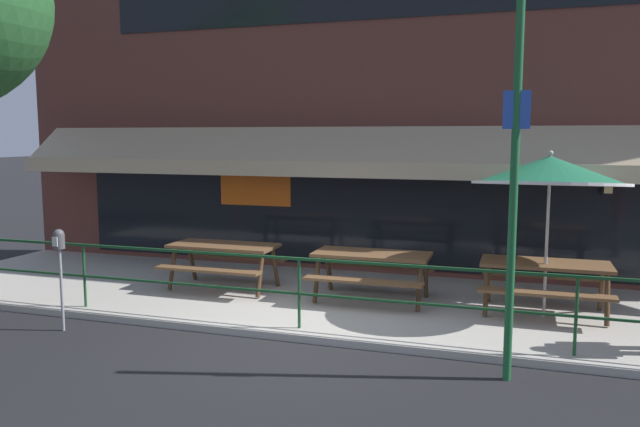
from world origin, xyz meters
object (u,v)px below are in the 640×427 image
at_px(picnic_table_right, 545,273).
at_px(street_sign_pole, 514,190).
at_px(picnic_table_centre, 372,263).
at_px(patio_umbrella_right, 550,172).
at_px(parking_meter_near, 59,249).
at_px(picnic_table_left, 224,253).

xyz_separation_m(picnic_table_right, street_sign_pole, (-0.45, -2.49, 1.40)).
relative_size(picnic_table_centre, street_sign_pole, 0.44).
relative_size(picnic_table_centre, patio_umbrella_right, 0.76).
height_order(patio_umbrella_right, parking_meter_near, patio_umbrella_right).
bearing_deg(patio_umbrella_right, street_sign_pole, -100.70).
xyz_separation_m(picnic_table_left, picnic_table_right, (5.11, 0.07, 0.00)).
height_order(picnic_table_left, street_sign_pole, street_sign_pole).
xyz_separation_m(picnic_table_centre, street_sign_pole, (2.11, -2.44, 1.40)).
relative_size(picnic_table_left, picnic_table_centre, 1.00).
distance_m(picnic_table_left, picnic_table_right, 5.11).
height_order(picnic_table_right, parking_meter_near, parking_meter_near).
xyz_separation_m(picnic_table_left, parking_meter_near, (-1.22, -2.49, 0.44)).
bearing_deg(picnic_table_left, picnic_table_right, 0.73).
distance_m(picnic_table_right, street_sign_pole, 2.89).
bearing_deg(picnic_table_right, parking_meter_near, -157.99).
bearing_deg(picnic_table_centre, picnic_table_right, 1.12).
height_order(picnic_table_centre, patio_umbrella_right, patio_umbrella_right).
relative_size(picnic_table_right, parking_meter_near, 1.27).
bearing_deg(picnic_table_left, street_sign_pole, -27.45).
relative_size(picnic_table_right, street_sign_pole, 0.44).
distance_m(picnic_table_right, patio_umbrella_right, 1.48).
bearing_deg(patio_umbrella_right, picnic_table_left, 179.50).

